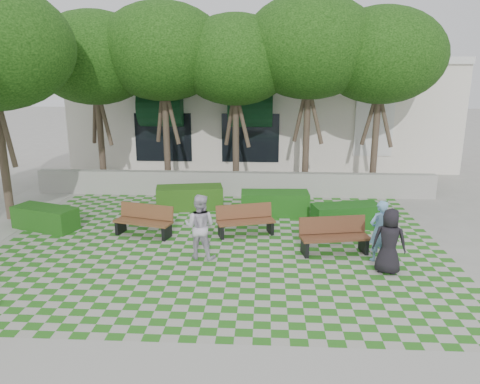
# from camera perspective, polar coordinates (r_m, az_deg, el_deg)

# --- Properties ---
(ground) EXTENTS (90.00, 90.00, 0.00)m
(ground) POSITION_cam_1_polar(r_m,az_deg,el_deg) (12.00, -2.80, -8.31)
(ground) COLOR gray
(ground) RESTS_ON ground
(lawn) EXTENTS (12.00, 12.00, 0.00)m
(lawn) POSITION_cam_1_polar(r_m,az_deg,el_deg) (12.92, -2.35, -6.53)
(lawn) COLOR #2B721E
(lawn) RESTS_ON ground
(sidewalk_south) EXTENTS (16.00, 2.00, 0.01)m
(sidewalk_south) POSITION_cam_1_polar(r_m,az_deg,el_deg) (7.95, -6.51, -21.82)
(sidewalk_south) COLOR #9E9B93
(sidewalk_south) RESTS_ON ground
(retaining_wall) EXTENTS (15.00, 0.36, 0.90)m
(retaining_wall) POSITION_cam_1_polar(r_m,az_deg,el_deg) (17.73, -0.79, 1.02)
(retaining_wall) COLOR #9E9B93
(retaining_wall) RESTS_ON ground
(bench_east) EXTENTS (1.87, 0.92, 0.94)m
(bench_east) POSITION_cam_1_polar(r_m,az_deg,el_deg) (12.54, 11.39, -5.32)
(bench_east) COLOR #55301D
(bench_east) RESTS_ON ground
(bench_mid) EXTENTS (1.76, 1.01, 0.88)m
(bench_mid) POSITION_cam_1_polar(r_m,az_deg,el_deg) (13.60, 0.65, -3.52)
(bench_mid) COLOR brown
(bench_mid) RESTS_ON ground
(bench_west) EXTENTS (1.79, 1.00, 0.89)m
(bench_west) POSITION_cam_1_polar(r_m,az_deg,el_deg) (13.82, -11.60, -3.49)
(bench_west) COLOR brown
(bench_west) RESTS_ON ground
(hedge_east) EXTENTS (2.17, 1.26, 0.71)m
(hedge_east) POSITION_cam_1_polar(r_m,az_deg,el_deg) (14.60, 12.83, -2.86)
(hedge_east) COLOR #134612
(hedge_east) RESTS_ON ground
(hedge_midright) EXTENTS (2.24, 0.97, 0.77)m
(hedge_midright) POSITION_cam_1_polar(r_m,az_deg,el_deg) (15.47, 4.26, -1.38)
(hedge_midright) COLOR #195015
(hedge_midright) RESTS_ON ground
(hedge_midleft) EXTENTS (2.36, 1.28, 0.78)m
(hedge_midleft) POSITION_cam_1_polar(r_m,az_deg,el_deg) (16.16, -6.16, -0.69)
(hedge_midleft) COLOR #255015
(hedge_midleft) RESTS_ON ground
(hedge_west) EXTENTS (2.11, 1.38, 0.69)m
(hedge_west) POSITION_cam_1_polar(r_m,az_deg,el_deg) (15.27, -22.64, -2.94)
(hedge_west) COLOR #194A13
(hedge_west) RESTS_ON ground
(person_blue) EXTENTS (0.68, 0.58, 1.58)m
(person_blue) POSITION_cam_1_polar(r_m,az_deg,el_deg) (12.21, 16.63, -4.56)
(person_blue) COLOR #71A2CD
(person_blue) RESTS_ON ground
(person_dark) EXTENTS (0.89, 0.72, 1.58)m
(person_dark) POSITION_cam_1_polar(r_m,az_deg,el_deg) (11.58, 17.74, -5.74)
(person_dark) COLOR black
(person_dark) RESTS_ON ground
(person_white) EXTENTS (0.93, 0.78, 1.68)m
(person_white) POSITION_cam_1_polar(r_m,az_deg,el_deg) (11.91, -4.92, -4.20)
(person_white) COLOR silver
(person_white) RESTS_ON ground
(tree_row) EXTENTS (17.70, 13.40, 7.41)m
(tree_row) POSITION_cam_1_polar(r_m,az_deg,el_deg) (17.18, -7.38, 16.37)
(tree_row) COLOR #47382B
(tree_row) RESTS_ON ground
(building) EXTENTS (18.00, 8.92, 5.15)m
(building) POSITION_cam_1_polar(r_m,az_deg,el_deg) (25.13, 2.59, 9.97)
(building) COLOR silver
(building) RESTS_ON ground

